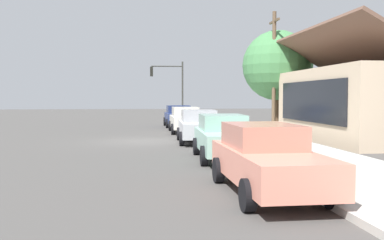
% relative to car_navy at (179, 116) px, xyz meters
% --- Properties ---
extents(ground_plane, '(120.00, 120.00, 0.00)m').
position_rel_car_navy_xyz_m(ground_plane, '(10.69, -2.87, -0.81)').
color(ground_plane, '#4C4947').
extents(sidewalk_curb, '(60.00, 4.20, 0.16)m').
position_rel_car_navy_xyz_m(sidewalk_curb, '(10.69, 2.73, -0.73)').
color(sidewalk_curb, beige).
rests_on(sidewalk_curb, ground).
extents(car_navy, '(4.32, 2.10, 1.59)m').
position_rel_car_navy_xyz_m(car_navy, '(0.00, 0.00, 0.00)').
color(car_navy, navy).
rests_on(car_navy, ground).
extents(car_ivory, '(4.94, 2.07, 1.59)m').
position_rel_car_navy_xyz_m(car_ivory, '(5.49, -0.08, 0.00)').
color(car_ivory, silver).
rests_on(car_ivory, ground).
extents(car_silver, '(4.49, 2.24, 1.59)m').
position_rel_car_navy_xyz_m(car_silver, '(11.73, -0.11, 0.00)').
color(car_silver, silver).
rests_on(car_silver, ground).
extents(car_seafoam, '(4.59, 2.12, 1.59)m').
position_rel_car_navy_xyz_m(car_seafoam, '(17.61, -0.05, -0.00)').
color(car_seafoam, '#9ED1BC').
rests_on(car_seafoam, ground).
extents(car_coral, '(4.84, 1.98, 1.59)m').
position_rel_car_navy_xyz_m(car_coral, '(23.29, -0.17, 0.00)').
color(car_coral, '#EA8C75').
rests_on(car_coral, ground).
extents(storefront_building, '(10.56, 7.54, 5.71)m').
position_rel_car_navy_xyz_m(storefront_building, '(11.86, 9.12, 1.16)').
color(storefront_building, '#CCB293').
rests_on(storefront_building, ground).
extents(shade_tree, '(4.57, 4.57, 6.58)m').
position_rel_car_navy_xyz_m(shade_tree, '(4.96, 6.03, 3.46)').
color(shade_tree, brown).
rests_on(shade_tree, ground).
extents(traffic_light_main, '(0.37, 2.79, 5.20)m').
position_rel_car_navy_xyz_m(traffic_light_main, '(-4.21, -0.33, 2.68)').
color(traffic_light_main, '#383833').
rests_on(traffic_light_main, ground).
extents(utility_pole_wooden, '(1.80, 0.24, 7.50)m').
position_rel_car_navy_xyz_m(utility_pole_wooden, '(6.40, 5.33, 3.11)').
color(utility_pole_wooden, brown).
rests_on(utility_pole_wooden, ground).
extents(fire_hydrant_red, '(0.22, 0.22, 0.71)m').
position_rel_car_navy_xyz_m(fire_hydrant_red, '(7.82, 1.33, -0.32)').
color(fire_hydrant_red, red).
rests_on(fire_hydrant_red, sidewalk_curb).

